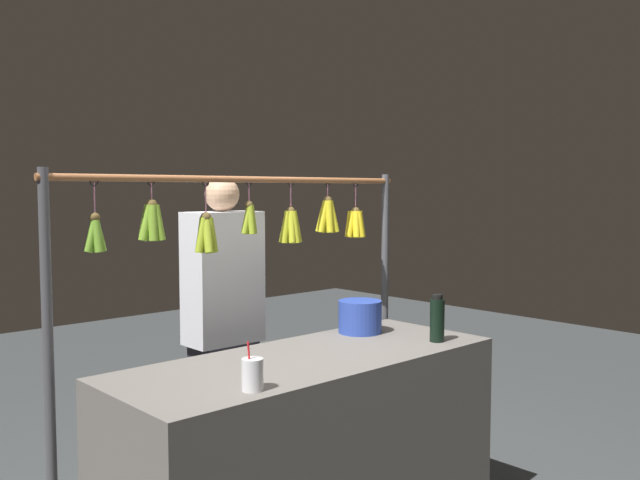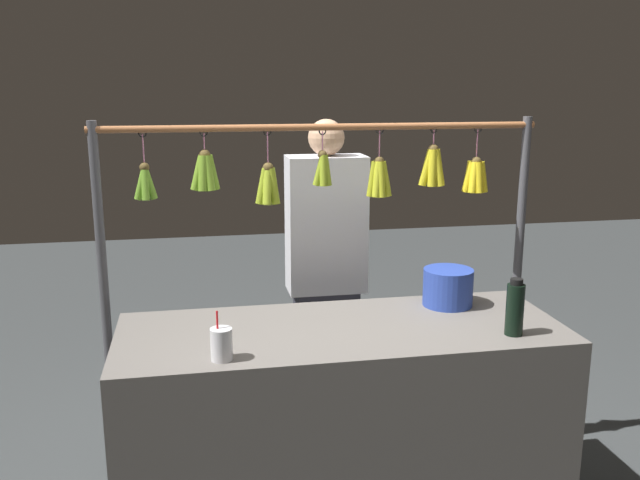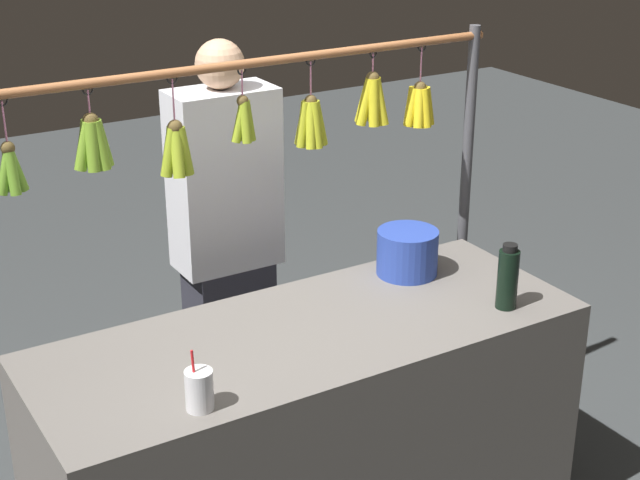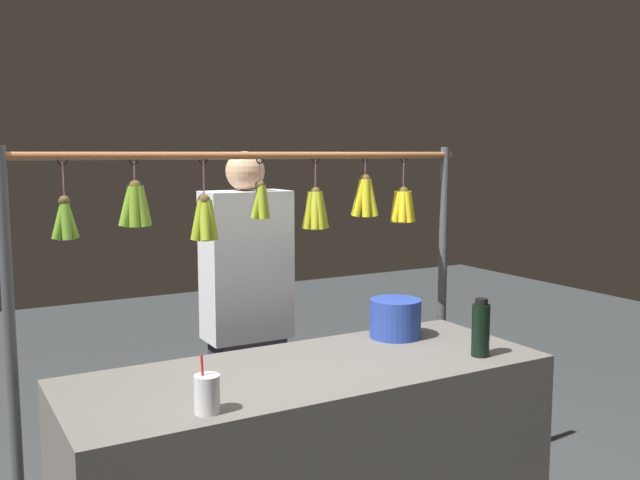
% 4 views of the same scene
% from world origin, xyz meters
% --- Properties ---
extents(market_counter, '(1.89, 0.72, 0.92)m').
position_xyz_m(market_counter, '(0.00, 0.00, 0.46)').
color(market_counter, '#66605B').
rests_on(market_counter, ground).
extents(display_rack, '(2.10, 0.13, 1.77)m').
position_xyz_m(display_rack, '(-0.04, -0.45, 1.31)').
color(display_rack, '#4C4C51').
rests_on(display_rack, ground).
extents(water_bottle, '(0.07, 0.07, 0.24)m').
position_xyz_m(water_bottle, '(-0.68, 0.21, 1.03)').
color(water_bottle, black).
rests_on(water_bottle, market_counter).
extents(blue_bucket, '(0.23, 0.23, 0.17)m').
position_xyz_m(blue_bucket, '(-0.55, -0.20, 1.00)').
color(blue_bucket, '#2B45A8').
rests_on(blue_bucket, market_counter).
extents(drink_cup, '(0.08, 0.08, 0.19)m').
position_xyz_m(drink_cup, '(0.52, 0.25, 0.98)').
color(drink_cup, silver).
rests_on(drink_cup, market_counter).
extents(vendor_person, '(0.42, 0.23, 1.75)m').
position_xyz_m(vendor_person, '(-0.09, -0.81, 0.86)').
color(vendor_person, '#2D2D38').
rests_on(vendor_person, ground).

